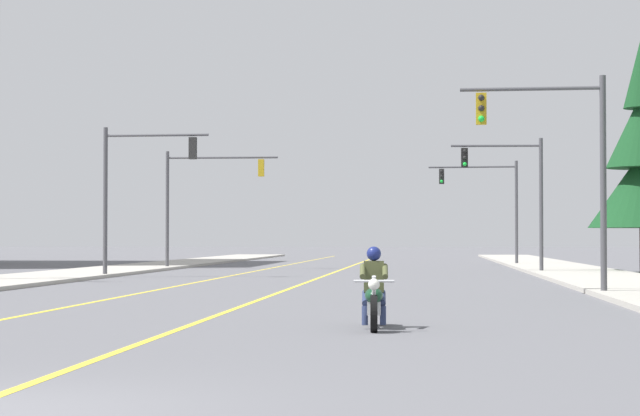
# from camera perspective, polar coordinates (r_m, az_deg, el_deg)

# --- Properties ---
(lane_stripe_center) EXTENTS (0.16, 100.00, 0.01)m
(lane_stripe_center) POSITION_cam_1_polar(r_m,az_deg,el_deg) (55.64, 0.75, -3.14)
(lane_stripe_center) COLOR yellow
(lane_stripe_center) RESTS_ON ground
(lane_stripe_left) EXTENTS (0.16, 100.00, 0.01)m
(lane_stripe_left) POSITION_cam_1_polar(r_m,az_deg,el_deg) (56.10, -3.33, -3.12)
(lane_stripe_left) COLOR yellow
(lane_stripe_left) RESTS_ON ground
(sidewalk_kerb_right) EXTENTS (4.40, 110.00, 0.14)m
(sidewalk_kerb_right) POSITION_cam_1_polar(r_m,az_deg,el_deg) (50.92, 12.90, -3.18)
(sidewalk_kerb_right) COLOR #ADA89E
(sidewalk_kerb_right) RESTS_ON ground
(sidewalk_kerb_left) EXTENTS (4.40, 110.00, 0.14)m
(sidewalk_kerb_left) POSITION_cam_1_polar(r_m,az_deg,el_deg) (52.68, -11.42, -3.13)
(sidewalk_kerb_left) COLOR #ADA89E
(sidewalk_kerb_left) RESTS_ON ground
(motorcycle_with_rider) EXTENTS (0.70, 2.19, 1.46)m
(motorcycle_with_rider) POSITION_cam_1_polar(r_m,az_deg,el_deg) (20.82, 2.64, -4.30)
(motorcycle_with_rider) COLOR black
(motorcycle_with_rider) RESTS_ON ground
(traffic_signal_near_right) EXTENTS (4.08, 0.37, 6.20)m
(traffic_signal_near_right) POSITION_cam_1_polar(r_m,az_deg,el_deg) (33.67, 11.74, 2.70)
(traffic_signal_near_right) COLOR #47474C
(traffic_signal_near_right) RESTS_ON ground
(traffic_signal_near_left) EXTENTS (4.43, 0.37, 6.20)m
(traffic_signal_near_left) POSITION_cam_1_polar(r_m,az_deg,el_deg) (48.68, -9.04, 1.43)
(traffic_signal_near_left) COLOR #47474C
(traffic_signal_near_left) RESTS_ON ground
(traffic_signal_mid_right) EXTENTS (4.19, 0.54, 6.20)m
(traffic_signal_mid_right) POSITION_cam_1_polar(r_m,az_deg,el_deg) (54.13, 9.52, 1.12)
(traffic_signal_mid_right) COLOR #47474C
(traffic_signal_mid_right) RESTS_ON ground
(traffic_signal_mid_left) EXTENTS (5.96, 0.37, 6.20)m
(traffic_signal_mid_left) POSITION_cam_1_polar(r_m,az_deg,el_deg) (61.69, -5.88, 0.89)
(traffic_signal_mid_left) COLOR #47474C
(traffic_signal_mid_left) RESTS_ON ground
(traffic_signal_far_right) EXTENTS (5.26, 0.45, 6.20)m
(traffic_signal_far_right) POSITION_cam_1_polar(r_m,az_deg,el_deg) (69.89, 8.33, 0.59)
(traffic_signal_far_right) COLOR #47474C
(traffic_signal_far_right) RESTS_ON ground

